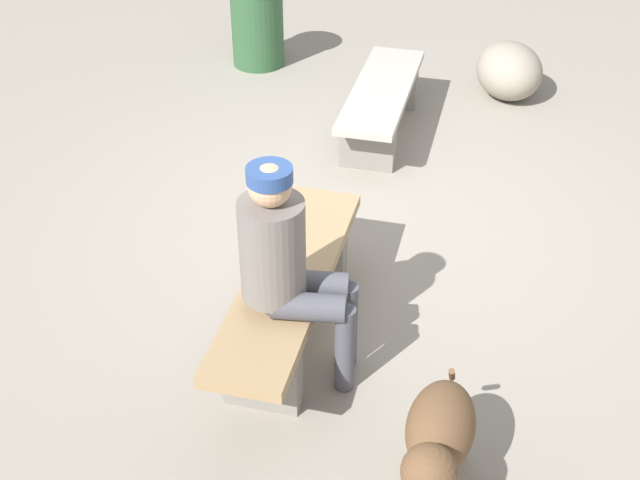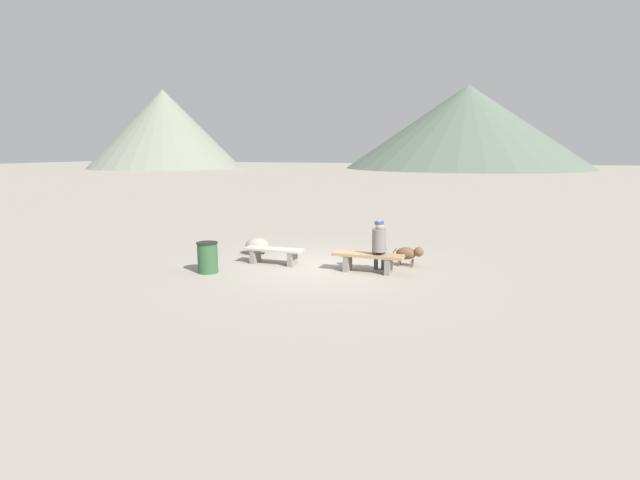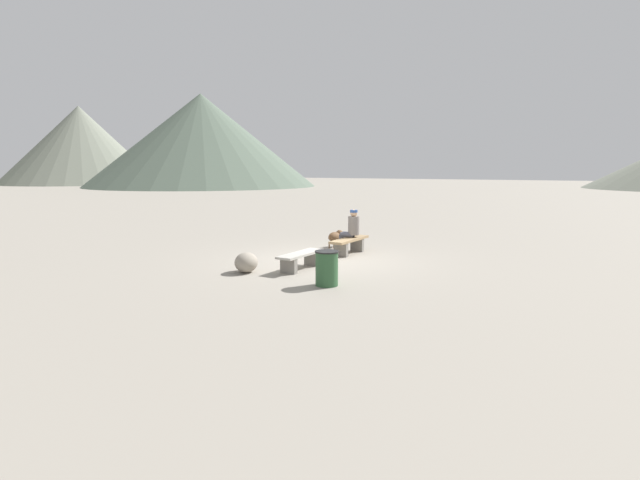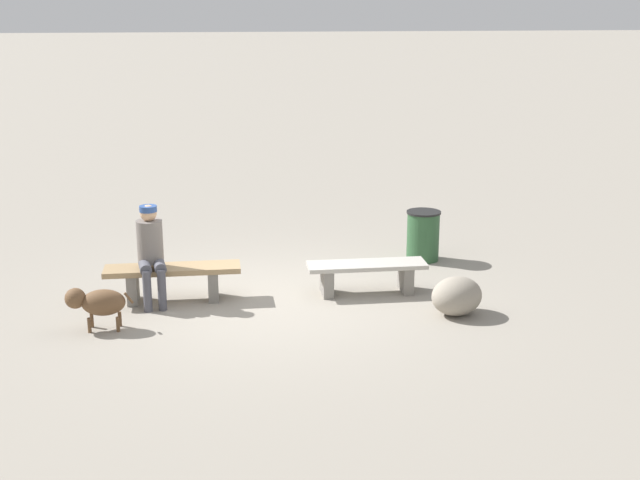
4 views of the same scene
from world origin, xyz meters
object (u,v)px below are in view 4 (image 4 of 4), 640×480
object	(u,v)px
bench_left	(367,273)
trash_bin	(423,236)
seated_person	(151,247)
boulder	(457,296)
dog	(97,302)
bench_right	(173,276)

from	to	relation	value
bench_left	trash_bin	world-z (taller)	trash_bin
seated_person	boulder	xyz separation A→B (m)	(-3.85, 0.96, -0.52)
dog	boulder	distance (m)	4.47
bench_right	dog	bearing A→B (deg)	47.83
dog	trash_bin	distance (m)	5.18
bench_right	boulder	world-z (taller)	boulder
bench_right	dog	distance (m)	1.29
boulder	dog	bearing A→B (deg)	-1.12
bench_left	boulder	xyz separation A→B (m)	(-0.98, 0.98, -0.04)
boulder	trash_bin	bearing A→B (deg)	-94.18
trash_bin	boulder	distance (m)	2.40
bench_right	seated_person	distance (m)	0.52
dog	trash_bin	world-z (taller)	trash_bin
bench_left	seated_person	world-z (taller)	seated_person
bench_left	dog	xyz separation A→B (m)	(3.49, 0.89, 0.07)
seated_person	dog	size ratio (longest dim) A/B	1.61
bench_left	seated_person	xyz separation A→B (m)	(2.88, 0.02, 0.48)
bench_right	dog	xyz separation A→B (m)	(0.87, 0.95, 0.02)
dog	bench_right	bearing A→B (deg)	-129.98
bench_right	bench_left	bearing A→B (deg)	179.15
bench_left	dog	world-z (taller)	dog
bench_left	trash_bin	xyz separation A→B (m)	(-1.15, -1.41, 0.10)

